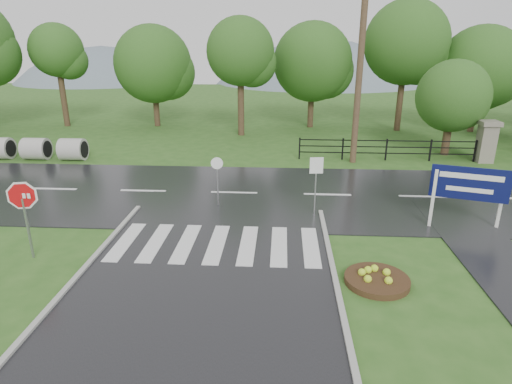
{
  "coord_description": "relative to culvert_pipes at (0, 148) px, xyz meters",
  "views": [
    {
      "loc": [
        2.03,
        -7.3,
        6.19
      ],
      "look_at": [
        1.2,
        6.0,
        1.5
      ],
      "focal_mm": 30.0,
      "sensor_mm": 36.0,
      "label": 1
    }
  ],
  "objects": [
    {
      "name": "flower_bed",
      "position": [
        18.35,
        -11.99,
        -0.47
      ],
      "size": [
        1.75,
        1.75,
        0.35
      ],
      "color": "#332111",
      "rests_on": "ground"
    },
    {
      "name": "entrance_tree_left",
      "position": [
        25.14,
        2.5,
        2.73
      ],
      "size": [
        3.98,
        3.98,
        5.34
      ],
      "color": "#3D2B1C",
      "rests_on": "ground"
    },
    {
      "name": "pillar_west",
      "position": [
        26.68,
        1.0,
        0.58
      ],
      "size": [
        1.0,
        1.0,
        2.24
      ],
      "color": "gray",
      "rests_on": "ground"
    },
    {
      "name": "hills",
      "position": [
        17.17,
        50.0,
        -16.14
      ],
      "size": [
        102.0,
        48.0,
        48.0
      ],
      "color": "slate",
      "rests_on": "ground"
    },
    {
      "name": "utility_pole_east",
      "position": [
        19.57,
        0.5,
        4.44
      ],
      "size": [
        1.73,
        0.56,
        9.91
      ],
      "color": "#473523",
      "rests_on": "ground"
    },
    {
      "name": "reg_sign_round",
      "position": [
        13.21,
        -6.53,
        0.69
      ],
      "size": [
        0.47,
        0.08,
        2.01
      ],
      "color": "#939399",
      "rests_on": "ground"
    },
    {
      "name": "walkway",
      "position": [
        22.18,
        -11.0,
        -0.6
      ],
      "size": [
        2.2,
        11.0,
        0.04
      ],
      "primitive_type": "cube",
      "color": "#272729",
      "rests_on": "ground"
    },
    {
      "name": "ground",
      "position": [
        13.68,
        -15.0,
        -0.6
      ],
      "size": [
        120.0,
        120.0,
        0.0
      ],
      "primitive_type": "plane",
      "color": "#2E591D",
      "rests_on": "ground"
    },
    {
      "name": "crosswalk",
      "position": [
        13.68,
        -10.0,
        -0.54
      ],
      "size": [
        6.5,
        2.8,
        0.02
      ],
      "color": "silver",
      "rests_on": "ground"
    },
    {
      "name": "stop_sign",
      "position": [
        8.24,
        -11.15,
        1.2
      ],
      "size": [
        1.12,
        0.29,
        2.57
      ],
      "color": "#939399",
      "rests_on": "ground"
    },
    {
      "name": "estate_billboard",
      "position": [
        22.12,
        -8.06,
        0.92
      ],
      "size": [
        2.44,
        0.8,
        2.21
      ],
      "color": "silver",
      "rests_on": "ground"
    },
    {
      "name": "reg_sign_small",
      "position": [
        16.98,
        -7.17,
        0.98
      ],
      "size": [
        0.5,
        0.08,
        2.24
      ],
      "color": "#939399",
      "rests_on": "ground"
    },
    {
      "name": "treeline",
      "position": [
        14.68,
        9.0,
        -0.6
      ],
      "size": [
        83.2,
        5.2,
        10.0
      ],
      "color": "#26541A",
      "rests_on": "ground"
    },
    {
      "name": "culvert_pipes",
      "position": [
        0.0,
        0.0,
        0.0
      ],
      "size": [
        9.7,
        1.2,
        1.2
      ],
      "color": "#9E9B93",
      "rests_on": "ground"
    },
    {
      "name": "fence_west",
      "position": [
        21.43,
        1.0,
        0.12
      ],
      "size": [
        9.58,
        0.08,
        1.2
      ],
      "color": "black",
      "rests_on": "ground"
    },
    {
      "name": "main_road",
      "position": [
        13.68,
        -5.0,
        -0.6
      ],
      "size": [
        90.0,
        8.0,
        0.04
      ],
      "primitive_type": "cube",
      "color": "black",
      "rests_on": "ground"
    }
  ]
}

